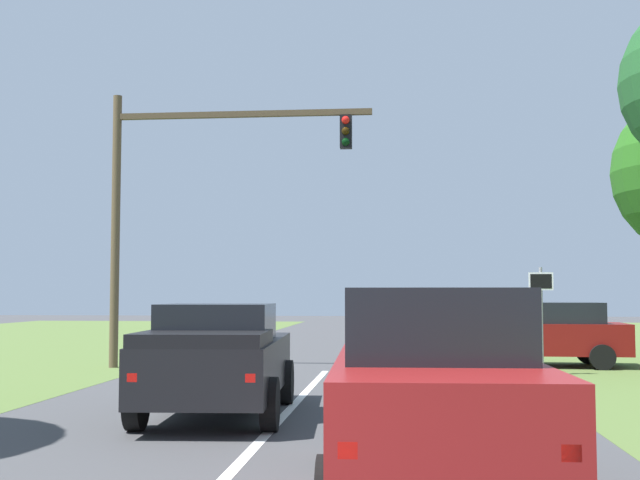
{
  "coord_description": "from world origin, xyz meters",
  "views": [
    {
      "loc": [
        1.9,
        -3.62,
        2.03
      ],
      "look_at": [
        0.19,
        14.16,
        3.21
      ],
      "focal_mm": 45.54,
      "sensor_mm": 36.0,
      "label": 1
    }
  ],
  "objects_px": {
    "traffic_light": "(182,186)",
    "keep_moving_sign": "(541,306)",
    "pickup_truck_lead": "(218,358)",
    "crossing_suv_far": "(545,333)",
    "red_suv_near": "(432,388)"
  },
  "relations": [
    {
      "from": "red_suv_near",
      "to": "crossing_suv_far",
      "type": "relative_size",
      "value": 1.09
    },
    {
      "from": "red_suv_near",
      "to": "crossing_suv_far",
      "type": "height_order",
      "value": "red_suv_near"
    },
    {
      "from": "keep_moving_sign",
      "to": "crossing_suv_far",
      "type": "distance_m",
      "value": 2.86
    },
    {
      "from": "crossing_suv_far",
      "to": "traffic_light",
      "type": "bearing_deg",
      "value": -171.26
    },
    {
      "from": "traffic_light",
      "to": "keep_moving_sign",
      "type": "relative_size",
      "value": 2.82
    },
    {
      "from": "keep_moving_sign",
      "to": "crossing_suv_far",
      "type": "bearing_deg",
      "value": 78.34
    },
    {
      "from": "pickup_truck_lead",
      "to": "red_suv_near",
      "type": "bearing_deg",
      "value": -56.68
    },
    {
      "from": "traffic_light",
      "to": "crossing_suv_far",
      "type": "bearing_deg",
      "value": 8.74
    },
    {
      "from": "pickup_truck_lead",
      "to": "traffic_light",
      "type": "relative_size",
      "value": 0.66
    },
    {
      "from": "red_suv_near",
      "to": "keep_moving_sign",
      "type": "xyz_separation_m",
      "value": [
        3.21,
        12.34,
        0.63
      ]
    },
    {
      "from": "pickup_truck_lead",
      "to": "keep_moving_sign",
      "type": "height_order",
      "value": "keep_moving_sign"
    },
    {
      "from": "red_suv_near",
      "to": "pickup_truck_lead",
      "type": "bearing_deg",
      "value": 123.32
    },
    {
      "from": "pickup_truck_lead",
      "to": "crossing_suv_far",
      "type": "distance_m",
      "value": 12.26
    },
    {
      "from": "red_suv_near",
      "to": "traffic_light",
      "type": "bearing_deg",
      "value": 114.82
    },
    {
      "from": "red_suv_near",
      "to": "traffic_light",
      "type": "xyz_separation_m",
      "value": [
        -6.24,
        13.49,
        3.9
      ]
    }
  ]
}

